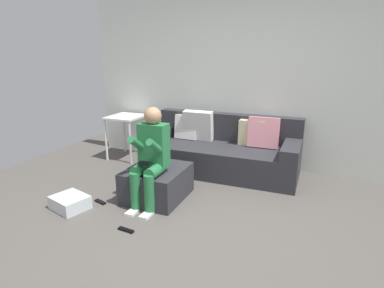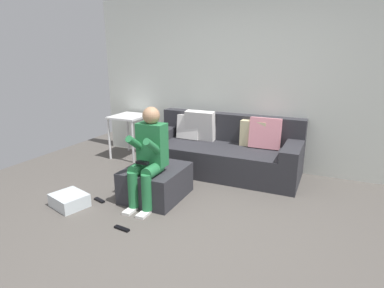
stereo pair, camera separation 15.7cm
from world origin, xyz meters
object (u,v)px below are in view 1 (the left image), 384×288
(side_table, at_px, (126,123))
(remote_near_ottoman, at_px, (126,230))
(couch_sectional, at_px, (222,150))
(remote_by_storage_bin, at_px, (100,202))
(person_seated, at_px, (150,155))
(ottoman, at_px, (157,183))
(storage_bin, at_px, (70,202))

(side_table, xyz_separation_m, remote_near_ottoman, (1.29, -2.01, -0.58))
(couch_sectional, height_order, remote_near_ottoman, couch_sectional)
(remote_by_storage_bin, bearing_deg, couch_sectional, 73.96)
(couch_sectional, bearing_deg, person_seated, -107.24)
(remote_near_ottoman, bearing_deg, couch_sectional, 85.27)
(ottoman, height_order, storage_bin, ottoman)
(couch_sectional, distance_m, remote_near_ottoman, 2.05)
(person_seated, distance_m, storage_bin, 1.06)
(storage_bin, relative_size, side_table, 0.54)
(person_seated, xyz_separation_m, side_table, (-1.24, 1.39, -0.01))
(person_seated, bearing_deg, remote_by_storage_bin, -160.66)
(person_seated, relative_size, remote_by_storage_bin, 6.89)
(ottoman, xyz_separation_m, person_seated, (0.02, -0.18, 0.42))
(side_table, bearing_deg, ottoman, -44.83)
(remote_near_ottoman, bearing_deg, side_table, 128.68)
(ottoman, bearing_deg, remote_by_storage_bin, -145.25)
(remote_by_storage_bin, bearing_deg, remote_near_ottoman, -16.67)
(ottoman, height_order, person_seated, person_seated)
(storage_bin, xyz_separation_m, remote_near_ottoman, (0.85, -0.17, -0.06))
(ottoman, relative_size, person_seated, 0.67)
(couch_sectional, xyz_separation_m, ottoman, (-0.45, -1.19, -0.12))
(side_table, bearing_deg, person_seated, -48.31)
(remote_near_ottoman, relative_size, remote_by_storage_bin, 1.07)
(ottoman, relative_size, side_table, 1.06)
(storage_bin, relative_size, remote_by_storage_bin, 2.34)
(storage_bin, bearing_deg, ottoman, 38.99)
(couch_sectional, distance_m, person_seated, 1.47)
(side_table, height_order, remote_near_ottoman, side_table)
(remote_by_storage_bin, bearing_deg, person_seated, 35.86)
(ottoman, xyz_separation_m, remote_by_storage_bin, (-0.56, -0.39, -0.18))
(ottoman, distance_m, remote_by_storage_bin, 0.70)
(ottoman, relative_size, remote_near_ottoman, 4.28)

